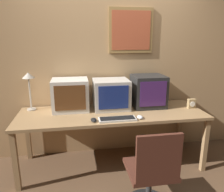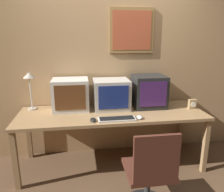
# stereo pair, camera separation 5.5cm
# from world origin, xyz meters

# --- Properties ---
(wall_back) EXTENTS (8.00, 0.08, 2.60)m
(wall_back) POSITION_xyz_m (0.00, 1.18, 1.30)
(wall_back) COLOR tan
(wall_back) RESTS_ON ground_plane
(desk) EXTENTS (2.33, 0.77, 0.74)m
(desk) POSITION_xyz_m (0.00, 0.74, 0.67)
(desk) COLOR #99754C
(desk) RESTS_ON ground_plane
(monitor_left) EXTENTS (0.45, 0.38, 0.40)m
(monitor_left) POSITION_xyz_m (-0.51, 0.93, 0.94)
(monitor_left) COLOR beige
(monitor_left) RESTS_ON desk
(monitor_center) EXTENTS (0.46, 0.40, 0.39)m
(monitor_center) POSITION_xyz_m (0.02, 0.91, 0.93)
(monitor_center) COLOR #B7B2A8
(monitor_center) RESTS_ON desk
(monitor_right) EXTENTS (0.42, 0.40, 0.43)m
(monitor_right) POSITION_xyz_m (0.53, 0.91, 0.95)
(monitor_right) COLOR black
(monitor_right) RESTS_ON desk
(keyboard_main) EXTENTS (0.43, 0.15, 0.03)m
(keyboard_main) POSITION_xyz_m (0.01, 0.46, 0.75)
(keyboard_main) COLOR beige
(keyboard_main) RESTS_ON desk
(mouse_near_keyboard) EXTENTS (0.07, 0.10, 0.04)m
(mouse_near_keyboard) POSITION_xyz_m (0.28, 0.47, 0.75)
(mouse_near_keyboard) COLOR silver
(mouse_near_keyboard) RESTS_ON desk
(mouse_far_corner) EXTENTS (0.07, 0.11, 0.04)m
(mouse_far_corner) POSITION_xyz_m (-0.26, 0.47, 0.75)
(mouse_far_corner) COLOR black
(mouse_far_corner) RESTS_ON desk
(desk_clock) EXTENTS (0.10, 0.06, 0.13)m
(desk_clock) POSITION_xyz_m (1.07, 0.73, 0.80)
(desk_clock) COLOR #A38456
(desk_clock) RESTS_ON desk
(desk_lamp) EXTENTS (0.15, 0.15, 0.49)m
(desk_lamp) POSITION_xyz_m (-1.02, 1.01, 1.12)
(desk_lamp) COLOR #B2A899
(desk_lamp) RESTS_ON desk
(office_chair) EXTENTS (0.46, 0.46, 0.88)m
(office_chair) POSITION_xyz_m (0.23, -0.14, 0.38)
(office_chair) COLOR black
(office_chair) RESTS_ON ground_plane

